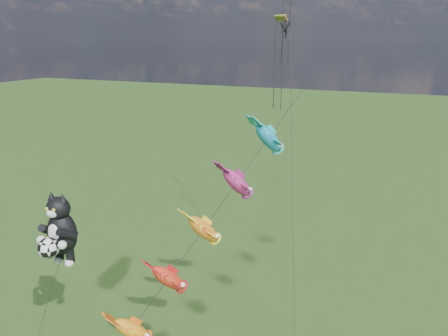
% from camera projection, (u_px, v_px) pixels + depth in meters
% --- Properties ---
extents(ground, '(300.00, 300.00, 0.00)m').
position_uv_depth(ground, '(56.00, 320.00, 30.78)').
color(ground, '#18380E').
extents(cat_kite_rig, '(2.29, 4.06, 10.22)m').
position_uv_depth(cat_kite_rig, '(59.00, 231.00, 26.61)').
color(cat_kite_rig, brown).
rests_on(cat_kite_rig, ground).
extents(fish_windsock_rig, '(8.54, 13.61, 16.21)m').
position_uv_depth(fish_windsock_rig, '(203.00, 230.00, 23.61)').
color(fish_windsock_rig, brown).
rests_on(fish_windsock_rig, ground).
extents(parafoil_rig, '(6.53, 16.55, 25.93)m').
position_uv_depth(parafoil_rig, '(285.00, 31.00, 35.08)').
color(parafoil_rig, brown).
rests_on(parafoil_rig, ground).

